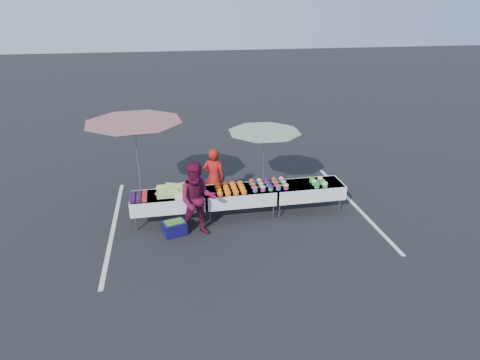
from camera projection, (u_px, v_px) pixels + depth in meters
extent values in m
plane|color=black|center=(240.00, 215.00, 10.49)|extent=(80.00, 80.00, 0.00)
cube|color=silver|center=(114.00, 226.00, 9.96)|extent=(0.10, 5.00, 0.00)
cube|color=silver|center=(354.00, 205.00, 11.02)|extent=(0.10, 5.00, 0.00)
cube|color=white|center=(168.00, 195.00, 9.90)|extent=(1.80, 0.75, 0.04)
cube|color=white|center=(169.00, 201.00, 9.96)|extent=(1.86, 0.81, 0.36)
cylinder|color=slate|center=(136.00, 223.00, 9.71)|extent=(0.04, 0.04, 0.39)
cylinder|color=slate|center=(137.00, 212.00, 10.24)|extent=(0.04, 0.04, 0.39)
cylinder|color=slate|center=(204.00, 217.00, 9.98)|extent=(0.04, 0.04, 0.39)
cylinder|color=slate|center=(201.00, 206.00, 10.51)|extent=(0.04, 0.04, 0.39)
cube|color=white|center=(240.00, 190.00, 10.20)|extent=(1.80, 0.75, 0.04)
cube|color=white|center=(240.00, 195.00, 10.26)|extent=(1.86, 0.81, 0.36)
cylinder|color=slate|center=(210.00, 217.00, 10.01)|extent=(0.04, 0.04, 0.39)
cylinder|color=slate|center=(207.00, 206.00, 10.54)|extent=(0.04, 0.04, 0.39)
cylinder|color=slate|center=(273.00, 211.00, 10.28)|extent=(0.04, 0.04, 0.39)
cylinder|color=slate|center=(268.00, 201.00, 10.81)|extent=(0.04, 0.04, 0.39)
cube|color=white|center=(307.00, 184.00, 10.50)|extent=(1.80, 0.75, 0.04)
cube|color=white|center=(307.00, 190.00, 10.56)|extent=(1.86, 0.81, 0.36)
cylinder|color=slate|center=(279.00, 210.00, 10.31)|extent=(0.04, 0.04, 0.39)
cylinder|color=slate|center=(274.00, 200.00, 10.84)|extent=(0.04, 0.04, 0.39)
cylinder|color=slate|center=(339.00, 205.00, 10.58)|extent=(0.04, 0.04, 0.39)
cylinder|color=slate|center=(331.00, 195.00, 11.11)|extent=(0.04, 0.04, 0.39)
cube|color=black|center=(132.00, 201.00, 9.49)|extent=(0.12, 0.12, 0.08)
cube|color=black|center=(133.00, 198.00, 9.61)|extent=(0.12, 0.12, 0.08)
cube|color=black|center=(133.00, 196.00, 9.74)|extent=(0.12, 0.12, 0.08)
cube|color=black|center=(133.00, 193.00, 9.87)|extent=(0.12, 0.12, 0.08)
cube|color=black|center=(138.00, 200.00, 9.51)|extent=(0.12, 0.12, 0.08)
cube|color=black|center=(139.00, 198.00, 9.64)|extent=(0.12, 0.12, 0.08)
cube|color=black|center=(139.00, 195.00, 9.76)|extent=(0.12, 0.12, 0.08)
cube|color=black|center=(139.00, 193.00, 9.89)|extent=(0.12, 0.12, 0.08)
cube|color=#AF1232|center=(144.00, 200.00, 9.53)|extent=(0.12, 0.12, 0.08)
cube|color=#AF1232|center=(144.00, 197.00, 9.66)|extent=(0.12, 0.12, 0.08)
cube|color=#AF1232|center=(145.00, 195.00, 9.79)|extent=(0.12, 0.12, 0.08)
cube|color=#AF1232|center=(145.00, 192.00, 9.91)|extent=(0.12, 0.12, 0.08)
cube|color=#93AE59|center=(178.00, 190.00, 9.95)|extent=(1.05, 0.55, 0.14)
cylinder|color=#93AE59|center=(190.00, 186.00, 10.12)|extent=(0.27, 0.09, 0.10)
cylinder|color=#93AE59|center=(163.00, 187.00, 9.88)|extent=(0.27, 0.14, 0.07)
cylinder|color=#93AE59|center=(183.00, 186.00, 9.81)|extent=(0.27, 0.14, 0.09)
cylinder|color=#93AE59|center=(161.00, 189.00, 9.89)|extent=(0.27, 0.15, 0.10)
cylinder|color=#93AE59|center=(171.00, 188.00, 9.83)|extent=(0.27, 0.15, 0.08)
cylinder|color=#93AE59|center=(176.00, 185.00, 9.93)|extent=(0.27, 0.10, 0.10)
cylinder|color=#93AE59|center=(177.00, 188.00, 9.82)|extent=(0.27, 0.07, 0.08)
cylinder|color=#93AE59|center=(173.00, 191.00, 9.73)|extent=(0.27, 0.14, 0.09)
cylinder|color=#93AE59|center=(171.00, 184.00, 10.06)|extent=(0.27, 0.12, 0.08)
cylinder|color=#93AE59|center=(196.00, 186.00, 10.09)|extent=(0.27, 0.16, 0.08)
cylinder|color=#93AE59|center=(165.00, 188.00, 9.82)|extent=(0.27, 0.11, 0.07)
cylinder|color=#93AE59|center=(175.00, 193.00, 9.71)|extent=(0.27, 0.10, 0.07)
cylinder|color=#93AE59|center=(182.00, 184.00, 10.05)|extent=(0.27, 0.12, 0.08)
cylinder|color=#93AE59|center=(160.00, 193.00, 9.64)|extent=(0.27, 0.15, 0.08)
cylinder|color=#93AE59|center=(164.00, 186.00, 9.87)|extent=(0.27, 0.10, 0.08)
cylinder|color=#93AE59|center=(187.00, 188.00, 9.90)|extent=(0.27, 0.16, 0.10)
cylinder|color=#93AE59|center=(167.00, 187.00, 9.78)|extent=(0.27, 0.12, 0.09)
cylinder|color=#93AE59|center=(190.00, 189.00, 9.73)|extent=(0.27, 0.09, 0.07)
cylinder|color=#93AE59|center=(192.00, 191.00, 9.80)|extent=(0.27, 0.10, 0.09)
cube|color=white|center=(181.00, 198.00, 9.66)|extent=(0.30, 0.25, 0.05)
cylinder|color=orange|center=(220.00, 195.00, 9.83)|extent=(0.15, 0.15, 0.05)
ellipsoid|color=orange|center=(220.00, 193.00, 9.82)|extent=(0.15, 0.15, 0.08)
cylinder|color=orange|center=(219.00, 191.00, 10.00)|extent=(0.15, 0.15, 0.05)
ellipsoid|color=orange|center=(219.00, 190.00, 9.98)|extent=(0.15, 0.15, 0.08)
cylinder|color=orange|center=(218.00, 188.00, 10.16)|extent=(0.15, 0.15, 0.05)
ellipsoid|color=orange|center=(218.00, 187.00, 10.14)|extent=(0.15, 0.15, 0.08)
cylinder|color=orange|center=(217.00, 186.00, 10.32)|extent=(0.15, 0.15, 0.05)
ellipsoid|color=orange|center=(217.00, 184.00, 10.30)|extent=(0.15, 0.15, 0.08)
cylinder|color=orange|center=(228.00, 194.00, 9.87)|extent=(0.15, 0.15, 0.05)
ellipsoid|color=orange|center=(228.00, 192.00, 9.85)|extent=(0.15, 0.15, 0.08)
cylinder|color=orange|center=(227.00, 191.00, 10.03)|extent=(0.15, 0.15, 0.05)
ellipsoid|color=orange|center=(227.00, 189.00, 10.01)|extent=(0.15, 0.15, 0.08)
cylinder|color=orange|center=(226.00, 188.00, 10.19)|extent=(0.15, 0.15, 0.05)
ellipsoid|color=orange|center=(226.00, 186.00, 10.18)|extent=(0.15, 0.15, 0.08)
cylinder|color=orange|center=(225.00, 185.00, 10.35)|extent=(0.15, 0.15, 0.05)
ellipsoid|color=orange|center=(225.00, 184.00, 10.34)|extent=(0.15, 0.15, 0.08)
cylinder|color=orange|center=(236.00, 193.00, 9.90)|extent=(0.15, 0.15, 0.05)
ellipsoid|color=orange|center=(236.00, 192.00, 9.89)|extent=(0.15, 0.15, 0.08)
cylinder|color=orange|center=(235.00, 190.00, 10.06)|extent=(0.15, 0.15, 0.05)
ellipsoid|color=orange|center=(235.00, 189.00, 10.05)|extent=(0.15, 0.15, 0.08)
cylinder|color=orange|center=(234.00, 187.00, 10.23)|extent=(0.15, 0.15, 0.05)
ellipsoid|color=orange|center=(234.00, 186.00, 10.21)|extent=(0.15, 0.15, 0.08)
cylinder|color=orange|center=(232.00, 184.00, 10.39)|extent=(0.15, 0.15, 0.05)
ellipsoid|color=orange|center=(232.00, 183.00, 10.37)|extent=(0.15, 0.15, 0.08)
cylinder|color=orange|center=(244.00, 193.00, 9.93)|extent=(0.15, 0.15, 0.05)
ellipsoid|color=orange|center=(244.00, 191.00, 9.92)|extent=(0.15, 0.15, 0.08)
cylinder|color=orange|center=(243.00, 190.00, 10.10)|extent=(0.15, 0.15, 0.05)
ellipsoid|color=orange|center=(243.00, 188.00, 10.08)|extent=(0.15, 0.15, 0.08)
cylinder|color=orange|center=(241.00, 187.00, 10.26)|extent=(0.15, 0.15, 0.05)
ellipsoid|color=orange|center=(241.00, 185.00, 10.24)|extent=(0.15, 0.15, 0.08)
cylinder|color=orange|center=(240.00, 184.00, 10.42)|extent=(0.15, 0.15, 0.05)
ellipsoid|color=orange|center=(240.00, 182.00, 10.40)|extent=(0.15, 0.15, 0.08)
cylinder|color=#2655B5|center=(255.00, 190.00, 10.03)|extent=(0.13, 0.13, 0.10)
ellipsoid|color=#9B3321|center=(255.00, 188.00, 10.00)|extent=(0.14, 0.14, 0.10)
cylinder|color=#A82473|center=(253.00, 186.00, 10.23)|extent=(0.13, 0.13, 0.10)
ellipsoid|color=#9B3321|center=(253.00, 184.00, 10.20)|extent=(0.14, 0.14, 0.10)
cylinder|color=#24925A|center=(252.00, 183.00, 10.42)|extent=(0.13, 0.13, 0.10)
ellipsoid|color=#9B3321|center=(252.00, 181.00, 10.40)|extent=(0.14, 0.14, 0.10)
cylinder|color=#A82473|center=(263.00, 189.00, 10.06)|extent=(0.13, 0.13, 0.10)
ellipsoid|color=tan|center=(263.00, 187.00, 10.04)|extent=(0.14, 0.14, 0.10)
cylinder|color=#24925A|center=(261.00, 186.00, 10.26)|extent=(0.13, 0.13, 0.10)
ellipsoid|color=tan|center=(261.00, 183.00, 10.24)|extent=(0.14, 0.14, 0.10)
cylinder|color=#2655B5|center=(259.00, 182.00, 10.46)|extent=(0.13, 0.13, 0.10)
ellipsoid|color=tan|center=(259.00, 180.00, 10.43)|extent=(0.14, 0.14, 0.10)
cylinder|color=#24925A|center=(271.00, 189.00, 10.10)|extent=(0.13, 0.13, 0.10)
ellipsoid|color=#28112C|center=(271.00, 186.00, 10.07)|extent=(0.14, 0.14, 0.10)
cylinder|color=#2655B5|center=(269.00, 185.00, 10.29)|extent=(0.13, 0.13, 0.10)
ellipsoid|color=#28112C|center=(269.00, 183.00, 10.27)|extent=(0.14, 0.14, 0.10)
cylinder|color=#A82473|center=(267.00, 182.00, 10.49)|extent=(0.13, 0.13, 0.10)
ellipsoid|color=#28112C|center=(267.00, 179.00, 10.47)|extent=(0.14, 0.14, 0.10)
cylinder|color=#2655B5|center=(278.00, 188.00, 10.13)|extent=(0.13, 0.13, 0.10)
ellipsoid|color=#9B3321|center=(279.00, 186.00, 10.10)|extent=(0.14, 0.14, 0.10)
cylinder|color=#A82473|center=(276.00, 184.00, 10.33)|extent=(0.13, 0.13, 0.10)
ellipsoid|color=#9B3321|center=(276.00, 182.00, 10.30)|extent=(0.14, 0.14, 0.10)
cylinder|color=#24925A|center=(274.00, 181.00, 10.52)|extent=(0.13, 0.13, 0.10)
ellipsoid|color=#9B3321|center=(274.00, 179.00, 10.50)|extent=(0.14, 0.14, 0.10)
cylinder|color=#A82473|center=(286.00, 187.00, 10.16)|extent=(0.13, 0.13, 0.10)
ellipsoid|color=tan|center=(286.00, 185.00, 10.14)|extent=(0.14, 0.14, 0.10)
cylinder|color=#24925A|center=(284.00, 184.00, 10.36)|extent=(0.13, 0.13, 0.10)
ellipsoid|color=tan|center=(284.00, 182.00, 10.34)|extent=(0.14, 0.14, 0.10)
cylinder|color=#2655B5|center=(281.00, 180.00, 10.56)|extent=(0.13, 0.13, 0.10)
ellipsoid|color=tan|center=(281.00, 178.00, 10.53)|extent=(0.14, 0.14, 0.10)
cylinder|color=#24925A|center=(317.00, 186.00, 10.25)|extent=(0.14, 0.14, 0.08)
ellipsoid|color=#326C1C|center=(317.00, 184.00, 10.22)|extent=(0.14, 0.14, 0.11)
cylinder|color=#24925A|center=(314.00, 183.00, 10.41)|extent=(0.14, 0.14, 0.08)
ellipsoid|color=#CBE064|center=(315.00, 181.00, 10.39)|extent=(0.14, 0.14, 0.11)
cylinder|color=#24925A|center=(312.00, 181.00, 10.57)|extent=(0.14, 0.14, 0.08)
ellipsoid|color=#326C1C|center=(312.00, 179.00, 10.55)|extent=(0.14, 0.14, 0.11)
cylinder|color=#24925A|center=(325.00, 186.00, 10.28)|extent=(0.14, 0.14, 0.08)
ellipsoid|color=#CBE064|center=(325.00, 184.00, 10.26)|extent=(0.14, 0.14, 0.11)
cylinder|color=#24925A|center=(322.00, 183.00, 10.44)|extent=(0.14, 0.14, 0.08)
ellipsoid|color=#326C1C|center=(323.00, 181.00, 10.42)|extent=(0.14, 0.14, 0.11)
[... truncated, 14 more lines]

